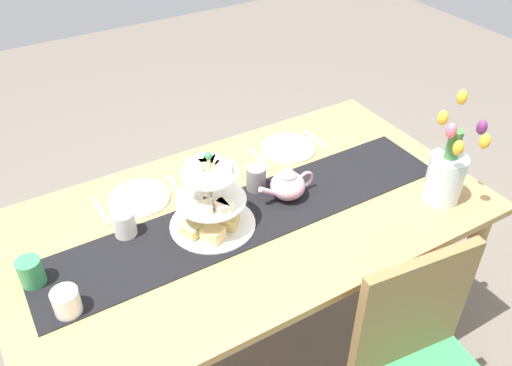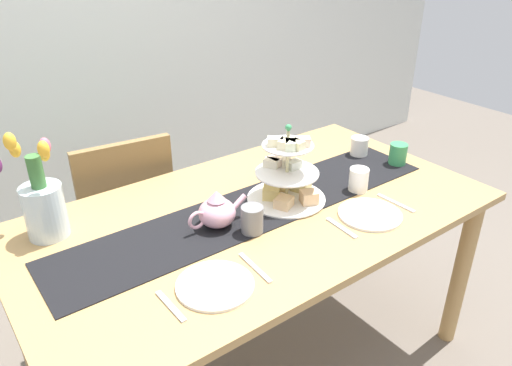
% 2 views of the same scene
% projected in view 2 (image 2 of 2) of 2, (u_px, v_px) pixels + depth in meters
% --- Properties ---
extents(ground_plane, '(8.00, 8.00, 0.00)m').
position_uv_depth(ground_plane, '(257.00, 361.00, 2.18)').
color(ground_plane, '#6B6056').
extents(room_wall_rear, '(6.00, 0.08, 2.60)m').
position_uv_depth(room_wall_rear, '(85.00, 10.00, 2.70)').
color(room_wall_rear, silver).
rests_on(room_wall_rear, ground_plane).
extents(dining_table, '(1.74, 0.96, 0.77)m').
position_uv_depth(dining_table, '(257.00, 234.00, 1.86)').
color(dining_table, tan).
rests_on(dining_table, ground_plane).
extents(chair_left, '(0.46, 0.46, 0.91)m').
position_uv_depth(chair_left, '(124.00, 215.00, 2.31)').
color(chair_left, olive).
rests_on(chair_left, ground_plane).
extents(table_runner, '(1.55, 0.31, 0.00)m').
position_uv_depth(table_runner, '(254.00, 209.00, 1.83)').
color(table_runner, black).
rests_on(table_runner, dining_table).
extents(tiered_cake_stand, '(0.30, 0.30, 0.30)m').
position_uv_depth(tiered_cake_stand, '(287.00, 177.00, 1.85)').
color(tiered_cake_stand, beige).
rests_on(tiered_cake_stand, table_runner).
extents(teapot, '(0.24, 0.13, 0.14)m').
position_uv_depth(teapot, '(217.00, 212.00, 1.70)').
color(teapot, '#E5A8BC').
rests_on(teapot, table_runner).
extents(tulip_vase, '(0.19, 0.19, 0.41)m').
position_uv_depth(tulip_vase, '(42.00, 203.00, 1.62)').
color(tulip_vase, silver).
rests_on(tulip_vase, dining_table).
extents(cream_jug, '(0.08, 0.08, 0.08)m').
position_uv_depth(cream_jug, '(359.00, 146.00, 2.24)').
color(cream_jug, white).
rests_on(cream_jug, dining_table).
extents(dinner_plate_left, '(0.23, 0.23, 0.01)m').
position_uv_depth(dinner_plate_left, '(215.00, 285.00, 1.43)').
color(dinner_plate_left, white).
rests_on(dinner_plate_left, dining_table).
extents(fork_left, '(0.02, 0.15, 0.01)m').
position_uv_depth(fork_left, '(171.00, 306.00, 1.36)').
color(fork_left, silver).
rests_on(fork_left, dining_table).
extents(knife_left, '(0.02, 0.17, 0.01)m').
position_uv_depth(knife_left, '(255.00, 267.00, 1.51)').
color(knife_left, silver).
rests_on(knife_left, dining_table).
extents(dinner_plate_right, '(0.23, 0.23, 0.01)m').
position_uv_depth(dinner_plate_right, '(370.00, 214.00, 1.79)').
color(dinner_plate_right, white).
rests_on(dinner_plate_right, dining_table).
extents(fork_right, '(0.03, 0.15, 0.01)m').
position_uv_depth(fork_right, '(342.00, 228.00, 1.71)').
color(fork_right, silver).
rests_on(fork_right, dining_table).
extents(knife_right, '(0.02, 0.17, 0.01)m').
position_uv_depth(knife_right, '(396.00, 203.00, 1.86)').
color(knife_right, silver).
rests_on(knife_right, dining_table).
extents(mug_grey, '(0.08, 0.08, 0.09)m').
position_uv_depth(mug_grey, '(252.00, 219.00, 1.67)').
color(mug_grey, slate).
rests_on(mug_grey, table_runner).
extents(mug_white_text, '(0.08, 0.08, 0.09)m').
position_uv_depth(mug_white_text, '(359.00, 180.00, 1.94)').
color(mug_white_text, white).
rests_on(mug_white_text, dining_table).
extents(mug_orange, '(0.08, 0.08, 0.09)m').
position_uv_depth(mug_orange, '(398.00, 154.00, 2.15)').
color(mug_orange, '#389356').
rests_on(mug_orange, dining_table).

